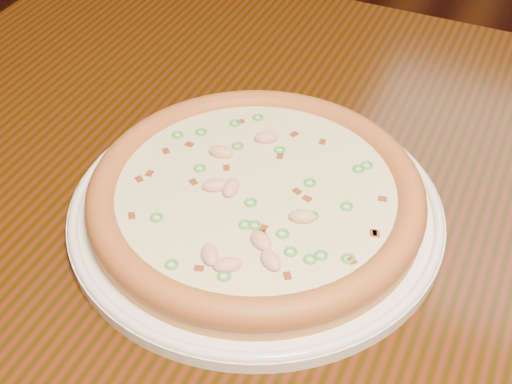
% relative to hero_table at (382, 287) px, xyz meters
% --- Properties ---
extents(hero_table, '(1.20, 0.80, 0.75)m').
position_rel_hero_table_xyz_m(hero_table, '(0.00, 0.00, 0.00)').
color(hero_table, black).
rests_on(hero_table, ground).
extents(plate, '(0.35, 0.35, 0.02)m').
position_rel_hero_table_xyz_m(plate, '(-0.12, -0.05, 0.11)').
color(plate, white).
rests_on(plate, hero_table).
extents(pizza, '(0.31, 0.31, 0.03)m').
position_rel_hero_table_xyz_m(pizza, '(-0.12, -0.05, 0.13)').
color(pizza, '#C98345').
rests_on(pizza, plate).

